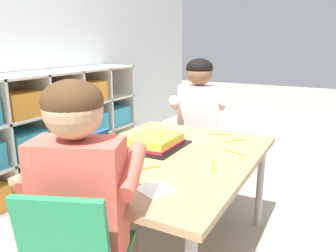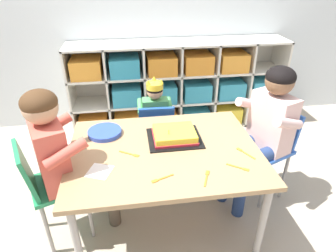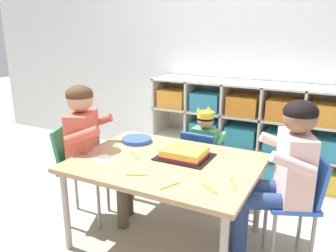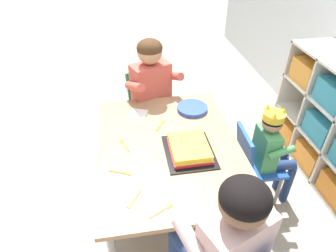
{
  "view_description": "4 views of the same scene",
  "coord_description": "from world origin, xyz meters",
  "px_view_note": "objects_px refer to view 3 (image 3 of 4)",
  "views": [
    {
      "loc": [
        -1.42,
        -0.77,
        1.16
      ],
      "look_at": [
        0.05,
        0.01,
        0.73
      ],
      "focal_mm": 34.88,
      "sensor_mm": 36.0,
      "label": 1
    },
    {
      "loc": [
        -0.2,
        -1.5,
        1.63
      ],
      "look_at": [
        0.01,
        -0.09,
        0.81
      ],
      "focal_mm": 30.94,
      "sensor_mm": 36.0,
      "label": 2
    },
    {
      "loc": [
        0.97,
        -1.84,
        1.44
      ],
      "look_at": [
        0.01,
        0.02,
        0.83
      ],
      "focal_mm": 36.37,
      "sensor_mm": 36.0,
      "label": 3
    },
    {
      "loc": [
        1.42,
        -0.24,
        1.82
      ],
      "look_at": [
        -0.01,
        -0.0,
        0.74
      ],
      "focal_mm": 31.68,
      "sensor_mm": 36.0,
      "label": 4
    }
  ],
  "objects_px": {
    "classroom_chair_blue": "(201,161)",
    "adult_helper_seated": "(91,139)",
    "classroom_chair_guest_side": "(299,199)",
    "paper_plate_stack": "(137,140)",
    "fork_near_child_seat": "(136,156)",
    "fork_near_cake_tray": "(135,175)",
    "fork_by_napkin": "(171,185)",
    "fork_scattered_mid_table": "(233,182)",
    "activity_table": "(166,168)",
    "child_with_crown": "(207,142)",
    "guest_at_table_side": "(284,166)",
    "classroom_chair_adult_side": "(77,165)",
    "birthday_cake_on_tray": "(185,154)",
    "fork_at_table_front_edge": "(210,189)"
  },
  "relations": [
    {
      "from": "fork_at_table_front_edge",
      "to": "fork_near_cake_tray",
      "type": "bearing_deg",
      "value": 39.1
    },
    {
      "from": "birthday_cake_on_tray",
      "to": "fork_by_napkin",
      "type": "xyz_separation_m",
      "value": [
        0.11,
        -0.42,
        -0.02
      ]
    },
    {
      "from": "fork_at_table_front_edge",
      "to": "classroom_chair_guest_side",
      "type": "bearing_deg",
      "value": -100.4
    },
    {
      "from": "fork_near_child_seat",
      "to": "fork_near_cake_tray",
      "type": "xyz_separation_m",
      "value": [
        0.16,
        -0.26,
        0.0
      ]
    },
    {
      "from": "activity_table",
      "to": "child_with_crown",
      "type": "height_order",
      "value": "child_with_crown"
    },
    {
      "from": "fork_near_child_seat",
      "to": "fork_scattered_mid_table",
      "type": "height_order",
      "value": "same"
    },
    {
      "from": "fork_scattered_mid_table",
      "to": "classroom_chair_blue",
      "type": "bearing_deg",
      "value": -174.23
    },
    {
      "from": "child_with_crown",
      "to": "classroom_chair_adult_side",
      "type": "distance_m",
      "value": 1.07
    },
    {
      "from": "activity_table",
      "to": "paper_plate_stack",
      "type": "distance_m",
      "value": 0.45
    },
    {
      "from": "guest_at_table_side",
      "to": "fork_by_napkin",
      "type": "distance_m",
      "value": 0.68
    },
    {
      "from": "classroom_chair_blue",
      "to": "guest_at_table_side",
      "type": "xyz_separation_m",
      "value": [
        0.71,
        -0.48,
        0.28
      ]
    },
    {
      "from": "adult_helper_seated",
      "to": "paper_plate_stack",
      "type": "height_order",
      "value": "adult_helper_seated"
    },
    {
      "from": "activity_table",
      "to": "adult_helper_seated",
      "type": "relative_size",
      "value": 1.14
    },
    {
      "from": "classroom_chair_adult_side",
      "to": "birthday_cake_on_tray",
      "type": "bearing_deg",
      "value": -100.11
    },
    {
      "from": "fork_by_napkin",
      "to": "paper_plate_stack",
      "type": "bearing_deg",
      "value": -111.32
    },
    {
      "from": "fork_near_cake_tray",
      "to": "fork_near_child_seat",
      "type": "bearing_deg",
      "value": 101.06
    },
    {
      "from": "classroom_chair_guest_side",
      "to": "fork_near_cake_tray",
      "type": "xyz_separation_m",
      "value": [
        -0.88,
        -0.45,
        0.16
      ]
    },
    {
      "from": "fork_near_cake_tray",
      "to": "fork_scattered_mid_table",
      "type": "height_order",
      "value": "same"
    },
    {
      "from": "birthday_cake_on_tray",
      "to": "fork_by_napkin",
      "type": "height_order",
      "value": "birthday_cake_on_tray"
    },
    {
      "from": "child_with_crown",
      "to": "classroom_chair_guest_side",
      "type": "bearing_deg",
      "value": 147.9
    },
    {
      "from": "fork_near_child_seat",
      "to": "fork_scattered_mid_table",
      "type": "bearing_deg",
      "value": -155.37
    },
    {
      "from": "adult_helper_seated",
      "to": "guest_at_table_side",
      "type": "bearing_deg",
      "value": -106.11
    },
    {
      "from": "classroom_chair_adult_side",
      "to": "fork_near_cake_tray",
      "type": "bearing_deg",
      "value": -130.74
    },
    {
      "from": "adult_helper_seated",
      "to": "classroom_chair_guest_side",
      "type": "xyz_separation_m",
      "value": [
        1.44,
        0.17,
        -0.21
      ]
    },
    {
      "from": "classroom_chair_blue",
      "to": "adult_helper_seated",
      "type": "height_order",
      "value": "adult_helper_seated"
    },
    {
      "from": "adult_helper_seated",
      "to": "fork_near_child_seat",
      "type": "relative_size",
      "value": 8.4
    },
    {
      "from": "classroom_chair_guest_side",
      "to": "child_with_crown",
      "type": "bearing_deg",
      "value": -146.21
    },
    {
      "from": "fork_near_cake_tray",
      "to": "fork_by_napkin",
      "type": "bearing_deg",
      "value": -26.04
    },
    {
      "from": "classroom_chair_adult_side",
      "to": "adult_helper_seated",
      "type": "bearing_deg",
      "value": -90.0
    },
    {
      "from": "child_with_crown",
      "to": "fork_scattered_mid_table",
      "type": "relative_size",
      "value": 6.09
    },
    {
      "from": "paper_plate_stack",
      "to": "fork_scattered_mid_table",
      "type": "relative_size",
      "value": 1.69
    },
    {
      "from": "fork_near_cake_tray",
      "to": "fork_at_table_front_edge",
      "type": "bearing_deg",
      "value": -16.64
    },
    {
      "from": "classroom_chair_guest_side",
      "to": "fork_scattered_mid_table",
      "type": "relative_size",
      "value": 5.29
    },
    {
      "from": "classroom_chair_guest_side",
      "to": "fork_at_table_front_edge",
      "type": "xyz_separation_m",
      "value": [
        -0.42,
        -0.41,
        0.16
      ]
    },
    {
      "from": "classroom_chair_adult_side",
      "to": "fork_by_napkin",
      "type": "bearing_deg",
      "value": -127.21
    },
    {
      "from": "classroom_chair_blue",
      "to": "paper_plate_stack",
      "type": "distance_m",
      "value": 0.59
    },
    {
      "from": "birthday_cake_on_tray",
      "to": "classroom_chair_adult_side",
      "type": "bearing_deg",
      "value": -168.36
    },
    {
      "from": "fork_near_child_seat",
      "to": "classroom_chair_guest_side",
      "type": "bearing_deg",
      "value": -137.9
    },
    {
      "from": "fork_by_napkin",
      "to": "fork_near_cake_tray",
      "type": "relative_size",
      "value": 1.01
    },
    {
      "from": "activity_table",
      "to": "guest_at_table_side",
      "type": "relative_size",
      "value": 1.14
    },
    {
      "from": "classroom_chair_guest_side",
      "to": "paper_plate_stack",
      "type": "xyz_separation_m",
      "value": [
        -1.2,
        0.08,
        0.17
      ]
    },
    {
      "from": "activity_table",
      "to": "classroom_chair_guest_side",
      "type": "relative_size",
      "value": 1.68
    },
    {
      "from": "classroom_chair_blue",
      "to": "fork_near_cake_tray",
      "type": "xyz_separation_m",
      "value": [
        -0.07,
        -0.89,
        0.22
      ]
    },
    {
      "from": "activity_table",
      "to": "fork_near_cake_tray",
      "type": "xyz_separation_m",
      "value": [
        -0.06,
        -0.28,
        0.05
      ]
    },
    {
      "from": "fork_near_child_seat",
      "to": "fork_near_cake_tray",
      "type": "bearing_deg",
      "value": 153.46
    },
    {
      "from": "adult_helper_seated",
      "to": "guest_at_table_side",
      "type": "relative_size",
      "value": 1.0
    },
    {
      "from": "classroom_chair_guest_side",
      "to": "fork_scattered_mid_table",
      "type": "distance_m",
      "value": 0.46
    },
    {
      "from": "classroom_chair_blue",
      "to": "adult_helper_seated",
      "type": "xyz_separation_m",
      "value": [
        -0.63,
        -0.62,
        0.28
      ]
    },
    {
      "from": "adult_helper_seated",
      "to": "fork_by_napkin",
      "type": "height_order",
      "value": "adult_helper_seated"
    },
    {
      "from": "birthday_cake_on_tray",
      "to": "paper_plate_stack",
      "type": "bearing_deg",
      "value": 164.56
    }
  ]
}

